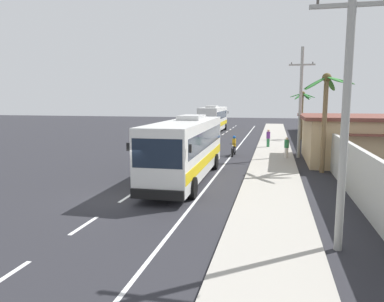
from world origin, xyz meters
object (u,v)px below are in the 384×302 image
Objects in this scene: pedestrian_midwalk at (268,138)px; utility_pole_nearest at (347,97)px; palm_nearest at (302,105)px; palm_second at (326,102)px; coach_bus_far_lane at (213,118)px; utility_pole_mid at (300,101)px; motorcycle_beside_bus at (234,148)px; coach_bus_foreground at (187,147)px; pedestrian_near_kerb at (287,147)px.

utility_pole_nearest reaches higher than pedestrian_midwalk.
palm_second is at bearing -89.95° from palm_nearest.
utility_pole_mid reaches higher than coach_bus_far_lane.
coach_bus_far_lane is 2.07× the size of palm_nearest.
palm_second is at bearing -42.67° from motorcycle_beside_bus.
coach_bus_foreground is at bearing -56.61° from pedestrian_midwalk.
coach_bus_far_lane is 7.28× the size of pedestrian_near_kerb.
pedestrian_near_kerb is 0.25× the size of palm_second.
pedestrian_midwalk is at bearing 96.22° from utility_pole_nearest.
motorcycle_beside_bus is at bearing -179.77° from utility_pole_mid.
motorcycle_beside_bus is 0.31× the size of palm_second.
coach_bus_far_lane is at bearing 166.56° from pedestrian_midwalk.
utility_pole_mid is at bearing -15.33° from pedestrian_midwalk.
motorcycle_beside_bus is at bearing 137.33° from palm_second.
pedestrian_near_kerb is at bearing 55.64° from coach_bus_foreground.
utility_pole_nearest reaches higher than palm_nearest.
coach_bus_far_lane is at bearing 105.05° from utility_pole_nearest.
coach_bus_far_lane is 1.34× the size of utility_pole_mid.
coach_bus_foreground is 5.91× the size of motorcycle_beside_bus.
palm_nearest is at bearing 88.19° from utility_pole_nearest.
utility_pole_mid is at bearing 0.23° from motorcycle_beside_bus.
palm_nearest reaches higher than coach_bus_foreground.
coach_bus_far_lane reaches higher than coach_bus_foreground.
coach_bus_far_lane is 5.96× the size of motorcycle_beside_bus.
coach_bus_far_lane reaches higher than pedestrian_midwalk.
pedestrian_near_kerb is at bearing -132.24° from utility_pole_mid.
pedestrian_midwalk is 0.27× the size of palm_second.
utility_pole_nearest is 12.61m from palm_second.
pedestrian_near_kerb is at bearing -13.81° from motorcycle_beside_bus.
motorcycle_beside_bus is 15.86m from palm_nearest.
utility_pole_mid reaches higher than palm_nearest.
utility_pole_mid is 14.16m from palm_nearest.
utility_pole_nearest is at bearing -34.13° from pedestrian_midwalk.
utility_pole_mid reaches higher than pedestrian_near_kerb.
utility_pole_nearest reaches higher than utility_pole_mid.
utility_pole_mid is at bearing 90.30° from utility_pole_nearest.
pedestrian_near_kerb is at bearing 113.64° from palm_second.
motorcycle_beside_bus is 4.40m from pedestrian_near_kerb.
coach_bus_foreground is at bearing -108.61° from palm_nearest.
palm_second reaches higher than pedestrian_midwalk.
pedestrian_midwalk is at bearing 107.94° from palm_second.
pedestrian_near_kerb is 15.63m from palm_nearest.
palm_second is (0.02, -20.00, 0.41)m from palm_nearest.
motorcycle_beside_bus is 0.22× the size of utility_pole_mid.
coach_bus_far_lane is 6.97× the size of pedestrian_midwalk.
pedestrian_near_kerb is 0.18× the size of utility_pole_mid.
utility_pole_nearest is 1.44× the size of palm_second.
utility_pole_nearest reaches higher than coach_bus_far_lane.
pedestrian_near_kerb is 6.61m from pedestrian_midwalk.
coach_bus_foreground is 1.27× the size of utility_pole_nearest.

